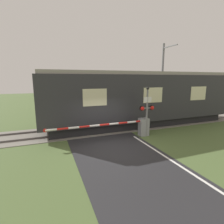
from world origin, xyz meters
TOP-DOWN VIEW (x-y plane):
  - ground_plane at (0.00, 0.00)m, footprint 80.00×80.00m
  - track_bed at (0.00, 3.45)m, footprint 36.00×3.20m
  - train at (3.86, 3.45)m, footprint 15.25×2.94m
  - crossing_barrier at (2.02, 1.02)m, footprint 6.32×0.44m
  - signal_post at (2.68, 0.82)m, footprint 0.99×0.26m
  - catenary_pole at (7.33, 5.65)m, footprint 0.20×1.90m

SIDE VIEW (x-z plane):
  - ground_plane at x=0.00m, z-range 0.00..0.00m
  - track_bed at x=0.00m, z-range -0.04..0.09m
  - crossing_barrier at x=2.02m, z-range 0.08..1.22m
  - signal_post at x=2.68m, z-range 0.22..3.36m
  - train at x=3.86m, z-range 0.05..4.18m
  - catenary_pole at x=7.33m, z-range 0.15..6.96m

